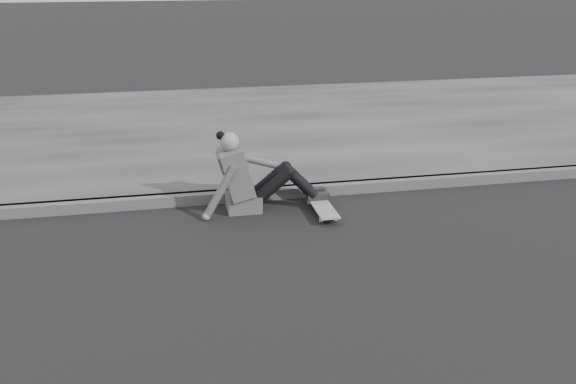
# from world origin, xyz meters

# --- Properties ---
(ground) EXTENTS (80.00, 80.00, 0.00)m
(ground) POSITION_xyz_m (0.00, 0.00, 0.00)
(ground) COLOR black
(ground) RESTS_ON ground
(curb) EXTENTS (24.00, 0.16, 0.12)m
(curb) POSITION_xyz_m (0.00, 2.58, 0.06)
(curb) COLOR #4F4F4F
(curb) RESTS_ON ground
(sidewalk) EXTENTS (24.00, 6.00, 0.12)m
(sidewalk) POSITION_xyz_m (0.00, 5.60, 0.06)
(sidewalk) COLOR #3B3B3B
(sidewalk) RESTS_ON ground
(skateboard) EXTENTS (0.20, 0.78, 0.09)m
(skateboard) POSITION_xyz_m (0.15, 2.04, 0.07)
(skateboard) COLOR #A9A9A3
(skateboard) RESTS_ON ground
(seated_woman) EXTENTS (1.38, 0.46, 0.88)m
(seated_woman) POSITION_xyz_m (-0.59, 2.28, 0.36)
(seated_woman) COLOR #505052
(seated_woman) RESTS_ON ground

